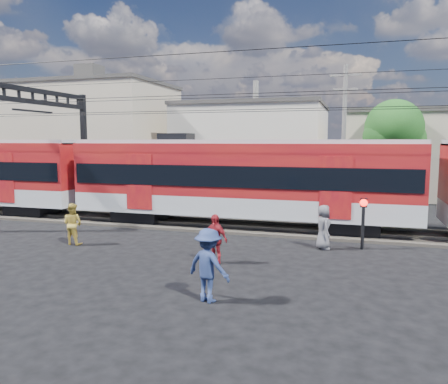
% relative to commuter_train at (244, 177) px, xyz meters
% --- Properties ---
extents(ground, '(120.00, 120.00, 0.00)m').
position_rel_commuter_train_xyz_m(ground, '(-1.70, -8.00, -2.40)').
color(ground, black).
rests_on(ground, ground).
extents(track_bed, '(70.00, 3.40, 0.12)m').
position_rel_commuter_train_xyz_m(track_bed, '(-1.70, 0.00, -2.34)').
color(track_bed, '#2D2823').
rests_on(track_bed, ground).
extents(rail_near, '(70.00, 0.12, 0.12)m').
position_rel_commuter_train_xyz_m(rail_near, '(-1.70, -0.75, -2.22)').
color(rail_near, '#59544C').
rests_on(rail_near, track_bed).
extents(rail_far, '(70.00, 0.12, 0.12)m').
position_rel_commuter_train_xyz_m(rail_far, '(-1.70, 0.75, -2.22)').
color(rail_far, '#59544C').
rests_on(rail_far, track_bed).
extents(commuter_train, '(50.30, 3.08, 4.17)m').
position_rel_commuter_train_xyz_m(commuter_train, '(0.00, 0.00, 0.00)').
color(commuter_train, black).
rests_on(commuter_train, ground).
extents(catenary, '(70.00, 9.30, 7.52)m').
position_rel_commuter_train_xyz_m(catenary, '(-10.35, -0.00, 2.73)').
color(catenary, black).
rests_on(catenary, ground).
extents(building_west, '(14.28, 10.20, 9.30)m').
position_rel_commuter_train_xyz_m(building_west, '(-18.70, 16.00, 2.25)').
color(building_west, tan).
rests_on(building_west, ground).
extents(building_midwest, '(12.24, 12.24, 7.30)m').
position_rel_commuter_train_xyz_m(building_midwest, '(-3.70, 19.00, 1.25)').
color(building_midwest, beige).
rests_on(building_midwest, ground).
extents(utility_pole_mid, '(1.80, 0.24, 8.50)m').
position_rel_commuter_train_xyz_m(utility_pole_mid, '(4.30, 7.00, 2.13)').
color(utility_pole_mid, slate).
rests_on(utility_pole_mid, ground).
extents(tree_near, '(3.82, 3.64, 6.72)m').
position_rel_commuter_train_xyz_m(tree_near, '(7.49, 10.09, 2.26)').
color(tree_near, '#382619').
rests_on(tree_near, ground).
extents(pedestrian_b, '(0.83, 0.66, 1.66)m').
position_rel_commuter_train_xyz_m(pedestrian_b, '(-5.73, -5.20, -1.57)').
color(pedestrian_b, gold).
rests_on(pedestrian_b, ground).
extents(pedestrian_c, '(1.40, 1.08, 1.91)m').
position_rel_commuter_train_xyz_m(pedestrian_c, '(1.47, -9.54, -1.44)').
color(pedestrian_c, navy).
rests_on(pedestrian_c, ground).
extents(pedestrian_d, '(1.07, 0.75, 1.69)m').
position_rel_commuter_train_xyz_m(pedestrian_d, '(0.55, -6.16, -1.56)').
color(pedestrian_d, maroon).
rests_on(pedestrian_d, ground).
extents(pedestrian_e, '(0.80, 0.97, 1.70)m').
position_rel_commuter_train_xyz_m(pedestrian_e, '(3.92, -3.10, -1.55)').
color(pedestrian_e, '#55555A').
rests_on(pedestrian_e, ground).
extents(crossing_signal, '(0.29, 0.29, 1.98)m').
position_rel_commuter_train_xyz_m(crossing_signal, '(5.36, -2.72, -1.03)').
color(crossing_signal, black).
rests_on(crossing_signal, ground).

